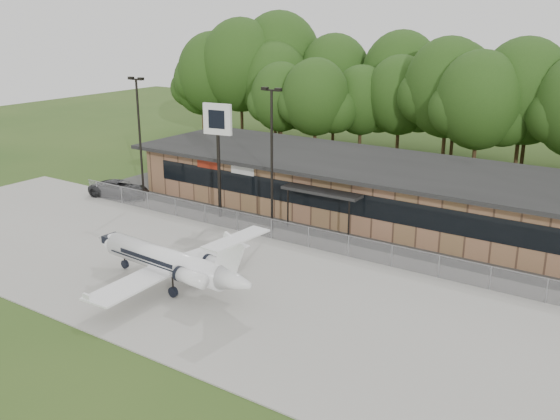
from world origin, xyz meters
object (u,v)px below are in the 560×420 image
Objects in this scene: pole_sign at (218,131)px; terminal at (381,189)px; suv at (119,189)px; business_jet at (171,263)px.

terminal is at bearing 26.10° from pole_sign.
suv is 0.59× the size of pole_sign.
terminal is at bearing -83.72° from suv.
suv is 12.26m from pole_sign.
terminal is 13.13m from pole_sign.
business_jet is at bearing -72.11° from pole_sign.
business_jet is 19.97m from suv.
pole_sign reaches higher than business_jet.
pole_sign is (10.70, 0.45, 5.97)m from suv.
business_jet is (-4.15, -18.65, -0.66)m from terminal.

